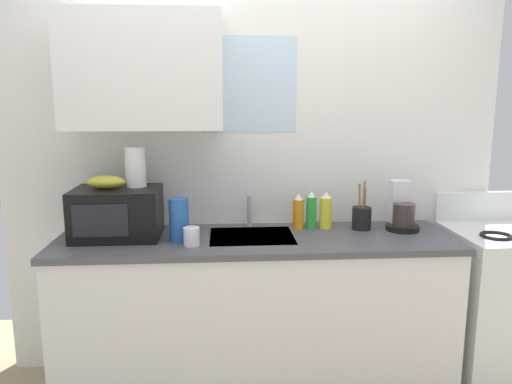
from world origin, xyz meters
name	(u,v)px	position (x,y,z in m)	size (l,w,h in m)	color
kitchen_wall_assembly	(234,149)	(-0.11, 0.31, 1.35)	(2.94, 0.42, 2.50)	white
counter_unit	(256,312)	(0.00, 0.00, 0.46)	(2.17, 0.63, 0.90)	white
sink_faucet	(249,211)	(-0.02, 0.24, 0.99)	(0.03, 0.03, 0.18)	#B2B5BA
stove_range	(499,305)	(1.43, 0.00, 0.46)	(0.60, 0.60, 1.08)	white
microwave	(117,213)	(-0.75, 0.05, 1.04)	(0.46, 0.35, 0.27)	black
banana_bunch	(106,182)	(-0.80, 0.05, 1.20)	(0.20, 0.11, 0.07)	gold
paper_towel_roll	(136,167)	(-0.65, 0.10, 1.28)	(0.11, 0.11, 0.22)	white
coffee_maker	(401,211)	(0.85, 0.11, 1.00)	(0.19, 0.21, 0.28)	black
dish_soap_bottle_orange	(298,212)	(0.26, 0.16, 1.00)	(0.06, 0.06, 0.21)	orange
dish_soap_bottle_green	(311,211)	(0.33, 0.16, 1.00)	(0.06, 0.06, 0.22)	green
dish_soap_bottle_yellow	(326,211)	(0.42, 0.16, 1.00)	(0.07, 0.07, 0.22)	yellow
cereal_canister	(179,220)	(-0.41, -0.05, 1.02)	(0.10, 0.10, 0.23)	#2659A5
mug_white	(192,237)	(-0.34, -0.14, 0.95)	(0.08, 0.08, 0.10)	white
utensil_crock	(362,217)	(0.62, 0.12, 0.97)	(0.11, 0.11, 0.29)	black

